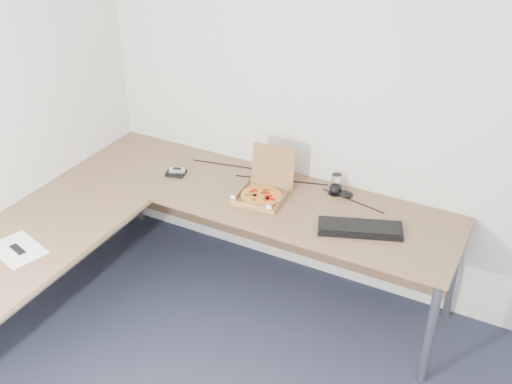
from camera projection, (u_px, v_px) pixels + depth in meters
The scene contains 11 objects.
room_shell at pixel (203, 280), 2.28m from camera, with size 3.50×3.50×2.50m, color silver, non-canonical shape.
desk at pixel (176, 218), 3.63m from camera, with size 2.50×2.20×0.73m.
pizza_box at pixel (262, 193), 3.75m from camera, with size 0.28×0.32×0.28m.
drinking_glass at pixel (336, 182), 3.82m from camera, with size 0.06×0.06×0.11m, color white.
keyboard at pixel (360, 229), 3.46m from camera, with size 0.47×0.17×0.03m, color black.
mouse at pixel (346, 194), 3.77m from camera, with size 0.10×0.07×0.04m, color black.
wallet at pixel (176, 173), 4.02m from camera, with size 0.12×0.10×0.02m, color black.
phone at pixel (177, 170), 4.01m from camera, with size 0.10×0.05×0.02m, color #B2B5BA.
paper_sheet at pixel (18, 249), 3.31m from camera, with size 0.30×0.21×0.00m, color white.
dome_speaker at pixel (335, 188), 3.80m from camera, with size 0.09×0.09×0.07m, color black.
cable_bundle at pixel (281, 180), 3.95m from camera, with size 0.66×0.04×0.01m, color black, non-canonical shape.
Camera 1 is at (1.01, -1.49, 2.71)m, focal length 43.21 mm.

